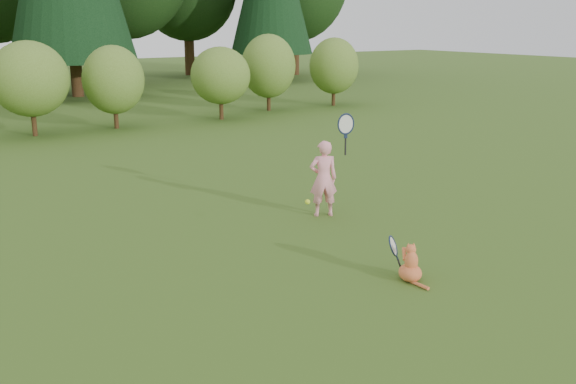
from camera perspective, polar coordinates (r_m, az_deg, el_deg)
ground at (r=9.12m, az=1.64°, el=-5.52°), size 100.00×100.00×0.00m
shrub_row at (r=20.72m, az=-19.16°, el=9.15°), size 28.00×3.00×2.80m
child at (r=10.73m, az=3.24°, el=1.37°), size 0.75×0.47×1.93m
cat at (r=8.29m, az=10.79°, el=-6.06°), size 0.50×0.76×0.66m
tennis_ball at (r=9.48m, az=1.75°, el=-0.88°), size 0.08×0.08×0.08m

